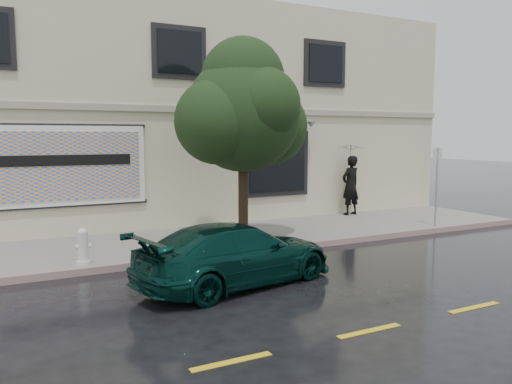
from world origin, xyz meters
name	(u,v)px	position (x,y,z in m)	size (l,w,h in m)	color
ground	(259,273)	(0.00, 0.00, 0.00)	(90.00, 90.00, 0.00)	black
sidewalk	(203,240)	(0.00, 3.25, 0.07)	(20.00, 3.50, 0.15)	gray
curb	(230,254)	(0.00, 1.50, 0.07)	(20.00, 0.18, 0.16)	gray
road_marking	(369,331)	(0.00, -3.50, 0.01)	(19.00, 0.12, 0.01)	gold
building	(145,117)	(0.00, 9.00, 3.50)	(20.00, 8.12, 7.00)	beige
billboard	(64,166)	(-3.20, 4.92, 2.05)	(4.30, 0.16, 2.20)	white
car	(236,254)	(-0.75, -0.50, 0.59)	(1.80, 4.07, 1.18)	#072B26
pedestrian	(351,185)	(5.88, 4.60, 1.16)	(0.74, 0.48, 2.02)	black
umbrella	(351,145)	(5.88, 4.60, 2.53)	(0.99, 0.99, 0.73)	black
street_tree	(243,115)	(0.69, 2.20, 3.35)	(2.84, 2.84, 4.63)	#2E2214
fire_hydrant	(83,247)	(-3.22, 1.80, 0.52)	(0.32, 0.30, 0.77)	silver
sign_pole	(437,178)	(6.81, 1.70, 1.58)	(0.28, 0.10, 2.35)	#9EA0A7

